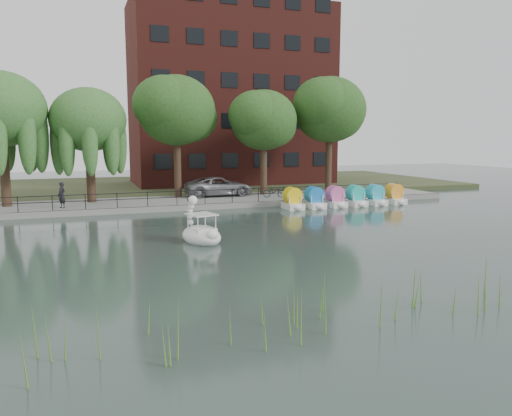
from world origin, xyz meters
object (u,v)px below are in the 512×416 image
bicycle (274,191)px  swan_boat (201,232)px  pedestrian (62,193)px  minivan (219,185)px

bicycle → swan_boat: 15.44m
bicycle → pedestrian: (-15.42, -0.80, 0.49)m
pedestrian → swan_boat: bearing=-9.4°
pedestrian → swan_boat: (6.54, -11.83, -0.91)m
swan_boat → minivan: bearing=57.1°
bicycle → pedestrian: pedestrian is taller
pedestrian → swan_boat: size_ratio=0.68×
pedestrian → bicycle: bearing=54.6°
minivan → pedestrian: pedestrian is taller
bicycle → swan_boat: size_ratio=0.59×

